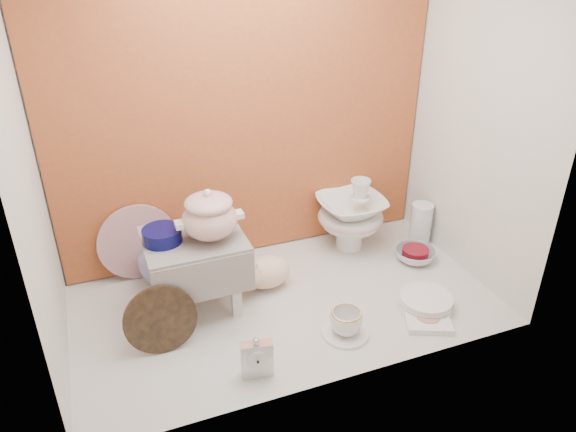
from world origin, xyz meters
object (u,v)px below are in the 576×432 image
object	(u,v)px
step_stool	(196,273)
mantel_clock	(257,358)
plush_pig	(267,272)
dinner_plate_stack	(426,302)
soup_tureen	(209,214)
crystal_bowl	(415,255)
floral_platter	(138,242)
blue_white_vase	(167,255)
gold_rim_teacup	(346,322)
porcelain_tower	(351,214)

from	to	relation	value
step_stool	mantel_clock	size ratio (longest dim) A/B	2.36
mantel_clock	step_stool	bearing A→B (deg)	112.77
plush_pig	dinner_plate_stack	world-z (taller)	plush_pig
soup_tureen	crystal_bowl	distance (m)	1.10
soup_tureen	floral_platter	world-z (taller)	soup_tureen
dinner_plate_stack	soup_tureen	bearing A→B (deg)	158.86
blue_white_vase	crystal_bowl	distance (m)	1.20
gold_rim_teacup	dinner_plate_stack	xyz separation A→B (m)	(0.40, 0.03, -0.03)
blue_white_vase	gold_rim_teacup	world-z (taller)	blue_white_vase
soup_tureen	porcelain_tower	size ratio (longest dim) A/B	0.70
gold_rim_teacup	dinner_plate_stack	size ratio (longest dim) A/B	0.54
step_stool	floral_platter	world-z (taller)	floral_platter
crystal_bowl	step_stool	bearing A→B (deg)	178.64
step_stool	dinner_plate_stack	xyz separation A→B (m)	(0.91, -0.36, -0.14)
gold_rim_teacup	dinner_plate_stack	bearing A→B (deg)	4.73
porcelain_tower	blue_white_vase	bearing A→B (deg)	178.08
gold_rim_teacup	crystal_bowl	size ratio (longest dim) A/B	0.67
crystal_bowl	porcelain_tower	world-z (taller)	porcelain_tower
floral_platter	mantel_clock	size ratio (longest dim) A/B	2.13
plush_pig	crystal_bowl	bearing A→B (deg)	-7.03
mantel_clock	dinner_plate_stack	distance (m)	0.82
step_stool	porcelain_tower	distance (m)	0.86
step_stool	mantel_clock	xyz separation A→B (m)	(0.11, -0.49, -0.09)
floral_platter	porcelain_tower	distance (m)	1.04
floral_platter	blue_white_vase	bearing A→B (deg)	-38.05
soup_tureen	blue_white_vase	distance (m)	0.45
step_stool	mantel_clock	bearing A→B (deg)	-78.02
plush_pig	floral_platter	bearing A→B (deg)	147.01
soup_tureen	porcelain_tower	world-z (taller)	soup_tureen
floral_platter	blue_white_vase	world-z (taller)	floral_platter
plush_pig	crystal_bowl	world-z (taller)	plush_pig
soup_tureen	dinner_plate_stack	size ratio (longest dim) A/B	1.09
soup_tureen	mantel_clock	size ratio (longest dim) A/B	1.53
soup_tureen	crystal_bowl	xyz separation A→B (m)	(1.01, 0.01, -0.43)
blue_white_vase	dinner_plate_stack	xyz separation A→B (m)	(1.00, -0.60, -0.11)
soup_tureen	dinner_plate_stack	xyz separation A→B (m)	(0.85, -0.33, -0.43)
blue_white_vase	porcelain_tower	size ratio (longest dim) A/B	0.74
blue_white_vase	dinner_plate_stack	size ratio (longest dim) A/B	1.17
soup_tureen	gold_rim_teacup	xyz separation A→B (m)	(0.44, -0.36, -0.39)
plush_pig	dinner_plate_stack	xyz separation A→B (m)	(0.59, -0.39, -0.05)
porcelain_tower	floral_platter	bearing A→B (deg)	173.43
blue_white_vase	porcelain_tower	bearing A→B (deg)	-1.92
plush_pig	gold_rim_teacup	world-z (taller)	plush_pig
porcelain_tower	crystal_bowl	bearing A→B (deg)	-43.91
soup_tureen	dinner_plate_stack	bearing A→B (deg)	-21.14
dinner_plate_stack	porcelain_tower	xyz separation A→B (m)	(-0.08, 0.57, 0.16)
floral_platter	gold_rim_teacup	world-z (taller)	floral_platter
porcelain_tower	dinner_plate_stack	bearing A→B (deg)	-82.03
soup_tureen	step_stool	bearing A→B (deg)	150.46
floral_platter	crystal_bowl	xyz separation A→B (m)	(1.27, -0.35, -0.15)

